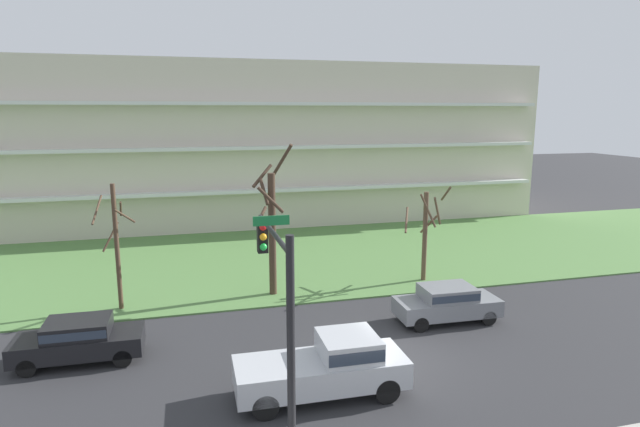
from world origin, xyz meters
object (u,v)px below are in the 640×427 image
at_px(pickup_silver_center_right, 328,365).
at_px(tree_far_left, 116,243).
at_px(tree_left, 272,225).
at_px(sedan_black_near_left, 79,339).
at_px(sedan_gray_center_left, 447,302).
at_px(tree_center, 426,230).
at_px(traffic_signal_mast, 279,309).

bearing_deg(pickup_silver_center_right, tree_far_left, 127.88).
relative_size(tree_left, sedan_black_near_left, 1.67).
distance_m(tree_far_left, sedan_gray_center_left, 14.73).
height_order(tree_far_left, tree_center, tree_far_left).
height_order(tree_center, sedan_gray_center_left, tree_center).
height_order(tree_center, sedan_black_near_left, tree_center).
bearing_deg(tree_center, sedan_gray_center_left, -105.97).
bearing_deg(pickup_silver_center_right, traffic_signal_mast, -122.13).
xyz_separation_m(tree_left, pickup_silver_center_right, (0.10, -9.70, -2.50)).
distance_m(tree_far_left, tree_left, 7.05).
bearing_deg(sedan_gray_center_left, pickup_silver_center_right, 36.21).
height_order(tree_far_left, traffic_signal_mast, traffic_signal_mast).
bearing_deg(tree_far_left, tree_center, 1.02).
height_order(tree_center, pickup_silver_center_right, tree_center).
bearing_deg(tree_center, tree_left, -179.56).
bearing_deg(tree_center, traffic_signal_mast, -128.00).
bearing_deg(tree_left, sedan_black_near_left, -146.78).
xyz_separation_m(sedan_gray_center_left, traffic_signal_mast, (-8.67, -7.77, 3.44)).
bearing_deg(pickup_silver_center_right, sedan_gray_center_left, 35.48).
bearing_deg(tree_far_left, sedan_gray_center_left, -20.03).
xyz_separation_m(tree_center, sedan_black_near_left, (-16.08, -5.26, -1.93)).
xyz_separation_m(tree_far_left, tree_left, (7.03, 0.21, 0.40)).
relative_size(tree_far_left, sedan_gray_center_left, 1.30).
xyz_separation_m(tree_far_left, sedan_gray_center_left, (13.68, -4.99, -2.24)).
bearing_deg(traffic_signal_mast, tree_far_left, 111.42).
xyz_separation_m(tree_center, pickup_silver_center_right, (-8.05, -9.76, -1.79)).
distance_m(sedan_black_near_left, traffic_signal_mast, 10.35).
relative_size(tree_far_left, tree_center, 1.11).
height_order(pickup_silver_center_right, traffic_signal_mast, traffic_signal_mast).
distance_m(tree_far_left, pickup_silver_center_right, 12.06).
height_order(sedan_black_near_left, pickup_silver_center_right, pickup_silver_center_right).
bearing_deg(traffic_signal_mast, sedan_gray_center_left, 41.85).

